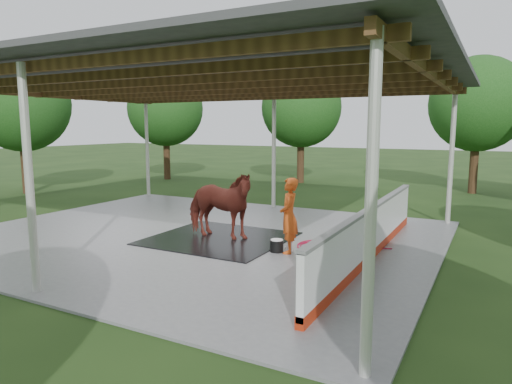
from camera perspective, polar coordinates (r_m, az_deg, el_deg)
The scene contains 12 objects.
ground at distance 12.15m, azimuth -7.52°, elevation -5.54°, with size 100.00×100.00×0.00m, color #1E3814.
concrete_slab at distance 12.15m, azimuth -7.53°, elevation -5.42°, with size 12.00×10.00×0.05m, color slate.
pavilion_structure at distance 11.85m, azimuth -7.89°, elevation 13.43°, with size 12.60×10.60×4.05m.
dasher_board at distance 10.12m, azimuth 14.24°, elevation -5.07°, with size 0.16×8.00×1.15m.
tree_belt at distance 12.42m, azimuth -4.24°, elevation 12.42°, with size 28.00×28.00×5.80m.
rubber_mat at distance 11.64m, azimuth -4.63°, elevation -5.79°, with size 3.29×3.08×0.02m, color black.
horse at distance 11.46m, azimuth -4.68°, elevation -1.60°, with size 0.92×2.01×1.70m, color maroon.
handler at distance 10.22m, azimuth 4.14°, elevation -2.96°, with size 0.62×0.41×1.70m, color #C94A15.
wash_bucket at distance 10.42m, azimuth 2.61°, elevation -6.69°, with size 0.31×0.31×0.28m.
soap_bottle_a at distance 10.48m, azimuth 4.37°, elevation -6.67°, with size 0.11×0.11×0.28m, color silver.
soap_bottle_b at distance 10.47m, azimuth 3.89°, elevation -6.97°, with size 0.08×0.08×0.17m, color #338CD8.
hose_coil at distance 10.85m, azimuth 8.79°, elevation -6.91°, with size 2.12×1.36×0.02m.
Camera 1 is at (6.88, -9.59, 2.88)m, focal length 32.00 mm.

